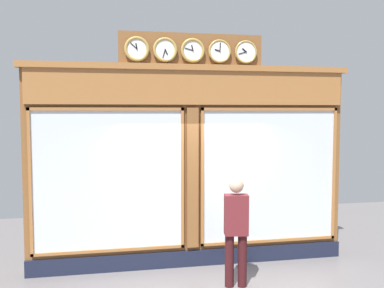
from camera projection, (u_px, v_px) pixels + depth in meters
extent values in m
cube|color=brown|center=(190.00, 169.00, 7.69)|extent=(5.58, 0.30, 3.40)
cube|color=#191E33|center=(192.00, 258.00, 7.65)|extent=(5.58, 0.08, 0.28)
cube|color=#A56936|center=(192.00, 88.00, 7.40)|extent=(5.47, 0.08, 0.58)
cube|color=#A56936|center=(192.00, 67.00, 7.40)|extent=(5.69, 0.20, 0.10)
cube|color=silver|center=(270.00, 175.00, 7.82)|extent=(2.44, 0.02, 2.33)
cube|color=#A56936|center=(271.00, 109.00, 7.71)|extent=(2.54, 0.04, 0.05)
cube|color=#A56936|center=(269.00, 241.00, 7.89)|extent=(2.54, 0.04, 0.05)
cube|color=#A56936|center=(334.00, 174.00, 8.04)|extent=(0.05, 0.04, 2.43)
cube|color=#A56936|center=(202.00, 178.00, 7.56)|extent=(0.05, 0.04, 2.43)
cube|color=silver|center=(109.00, 180.00, 7.27)|extent=(2.44, 0.02, 2.33)
cube|color=#A56936|center=(108.00, 109.00, 7.16)|extent=(2.54, 0.04, 0.05)
cube|color=#A56936|center=(110.00, 250.00, 7.34)|extent=(2.54, 0.04, 0.05)
cube|color=#A56936|center=(30.00, 183.00, 7.01)|extent=(0.05, 0.04, 2.43)
cube|color=#A56936|center=(182.00, 178.00, 7.49)|extent=(0.05, 0.04, 2.43)
cube|color=brown|center=(192.00, 178.00, 7.53)|extent=(0.20, 0.10, 2.43)
cube|color=brown|center=(192.00, 51.00, 7.41)|extent=(2.47, 0.06, 0.60)
cylinder|color=white|center=(246.00, 52.00, 7.52)|extent=(0.33, 0.02, 0.33)
torus|color=#B79347|center=(246.00, 52.00, 7.51)|extent=(0.40, 0.04, 0.40)
cube|color=black|center=(244.00, 50.00, 7.49)|extent=(0.08, 0.01, 0.07)
cube|color=black|center=(242.00, 53.00, 7.49)|extent=(0.14, 0.01, 0.05)
sphere|color=black|center=(246.00, 52.00, 7.50)|extent=(0.02, 0.02, 0.02)
cylinder|color=white|center=(220.00, 51.00, 7.43)|extent=(0.33, 0.02, 0.33)
torus|color=#B79347|center=(220.00, 51.00, 7.42)|extent=(0.40, 0.04, 0.40)
cube|color=black|center=(217.00, 50.00, 7.40)|extent=(0.09, 0.01, 0.04)
cube|color=black|center=(220.00, 47.00, 7.41)|extent=(0.02, 0.01, 0.14)
sphere|color=black|center=(220.00, 51.00, 7.41)|extent=(0.02, 0.02, 0.02)
cylinder|color=white|center=(193.00, 50.00, 7.34)|extent=(0.33, 0.02, 0.33)
torus|color=#B79347|center=(193.00, 50.00, 7.33)|extent=(0.41, 0.05, 0.41)
cube|color=black|center=(192.00, 48.00, 7.32)|extent=(0.04, 0.01, 0.09)
cube|color=black|center=(189.00, 49.00, 7.31)|extent=(0.14, 0.01, 0.05)
sphere|color=black|center=(193.00, 50.00, 7.32)|extent=(0.02, 0.02, 0.02)
cylinder|color=white|center=(165.00, 50.00, 7.24)|extent=(0.33, 0.02, 0.33)
torus|color=#B79347|center=(165.00, 50.00, 7.24)|extent=(0.41, 0.05, 0.41)
cube|color=black|center=(166.00, 52.00, 7.24)|extent=(0.05, 0.01, 0.09)
cube|color=black|center=(164.00, 54.00, 7.23)|extent=(0.05, 0.01, 0.14)
sphere|color=black|center=(165.00, 50.00, 7.23)|extent=(0.02, 0.02, 0.02)
cylinder|color=white|center=(137.00, 49.00, 7.15)|extent=(0.33, 0.02, 0.33)
torus|color=#B79347|center=(137.00, 49.00, 7.15)|extent=(0.41, 0.05, 0.41)
cube|color=black|center=(136.00, 46.00, 7.13)|extent=(0.03, 0.01, 0.09)
cube|color=black|center=(134.00, 46.00, 7.13)|extent=(0.11, 0.01, 0.10)
sphere|color=black|center=(137.00, 49.00, 7.14)|extent=(0.02, 0.02, 0.02)
cylinder|color=#3A1316|center=(229.00, 261.00, 6.73)|extent=(0.14, 0.14, 0.82)
cylinder|color=#3A1316|center=(242.00, 260.00, 6.74)|extent=(0.14, 0.14, 0.82)
cube|color=maroon|center=(236.00, 215.00, 6.68)|extent=(0.39, 0.28, 0.62)
sphere|color=tan|center=(236.00, 186.00, 6.65)|extent=(0.22, 0.22, 0.22)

